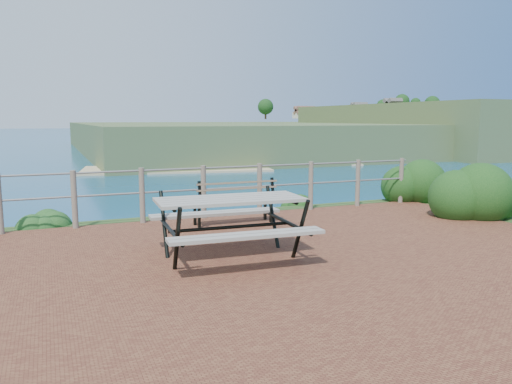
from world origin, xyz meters
TOP-DOWN VIEW (x-y plane):
  - ground at (0.00, 0.00)m, footprint 10.00×7.00m
  - ocean at (0.00, 200.00)m, footprint 1200.00×1200.00m
  - safety_railing at (0.00, 3.35)m, footprint 9.40×0.10m
  - distant_bay at (173.07, 202.61)m, footprint 290.00×232.36m
  - picnic_table at (-0.46, 0.58)m, footprint 1.98×1.68m
  - park_bench at (0.34, 2.66)m, footprint 1.47×0.37m
  - shrub_right_front at (4.88, 1.76)m, footprint 1.25×1.25m
  - shrub_right_edge at (5.05, 3.65)m, footprint 1.21×1.21m
  - shrub_lip_west at (-2.79, 3.98)m, footprint 0.66×0.66m
  - shrub_lip_east at (2.44, 4.26)m, footprint 0.66×0.66m

SIDE VIEW (x-z plane):
  - distant_bay at x=173.07m, z-range -13.52..10.48m
  - ground at x=0.00m, z-range -0.06..0.06m
  - ocean at x=0.00m, z-range 0.00..0.00m
  - shrub_right_front at x=4.88m, z-range -0.89..0.89m
  - shrub_right_edge at x=5.05m, z-range -0.86..0.86m
  - shrub_lip_west at x=-2.79m, z-range -0.18..0.18m
  - shrub_lip_east at x=2.44m, z-range -0.18..0.18m
  - picnic_table at x=-0.46m, z-range 0.11..0.93m
  - park_bench at x=0.34m, z-range 0.13..0.96m
  - safety_railing at x=0.00m, z-range 0.07..1.07m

